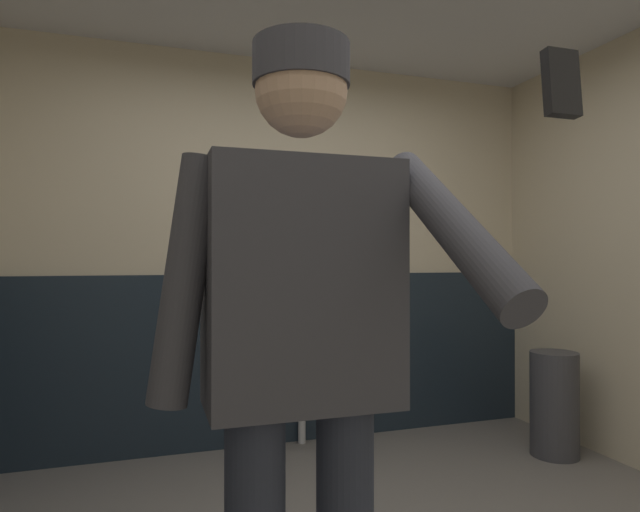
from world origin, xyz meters
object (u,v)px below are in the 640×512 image
Objects in this scene: urinal_solo at (306,329)px; soap_dispenser at (211,247)px; person at (302,345)px; cell_phone at (561,83)px; trash_bin at (554,404)px.

soap_dispenser is at bearing 168.78° from urinal_solo.
cell_phone is (0.29, -0.50, 0.49)m from person.
person is 2.68× the size of trash_bin.
person is at bearing -106.68° from urinal_solo.
urinal_solo is 11.27× the size of cell_phone.
person is at bearing -91.17° from soap_dispenser.
person is at bearing 120.95° from cell_phone.
urinal_solo is 2.79m from cell_phone.
trash_bin is 2.40m from soap_dispenser.
person is 0.76m from cell_phone.
cell_phone is 2.81m from soap_dispenser.
trash_bin is at bearing -19.93° from soap_dispenser.
cell_phone reaches higher than urinal_solo.
soap_dispenser reaches higher than urinal_solo.
person is (-0.65, -2.17, 0.26)m from urinal_solo.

